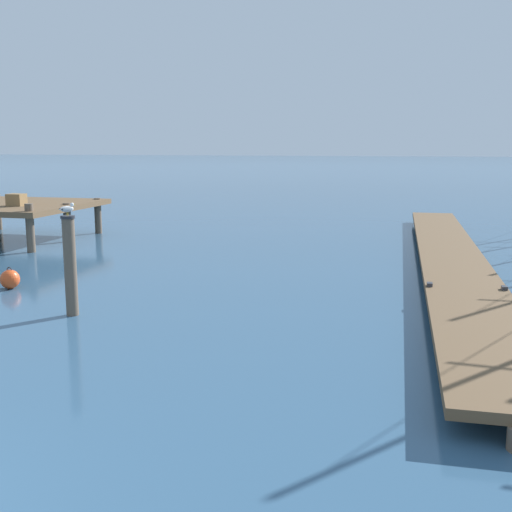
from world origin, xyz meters
name	(u,v)px	position (x,y,z in m)	size (l,w,h in m)	color
floating_dock	(451,257)	(6.84, 15.52, 0.36)	(2.54, 23.24, 0.53)	brown
pier_platform	(11,207)	(-9.25, 17.19, 1.26)	(5.65, 5.68, 1.85)	brown
mooring_piling	(70,264)	(-1.23, 8.10, 1.11)	(0.30, 0.30, 2.15)	brown
perched_seagull	(67,209)	(-1.23, 8.10, 2.30)	(0.26, 0.35, 0.26)	gold
mooring_buoy	(10,279)	(-4.11, 9.93, 0.25)	(0.49, 0.49, 0.56)	#E04C1E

